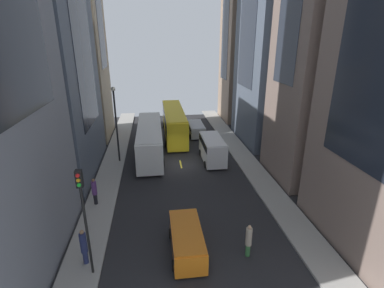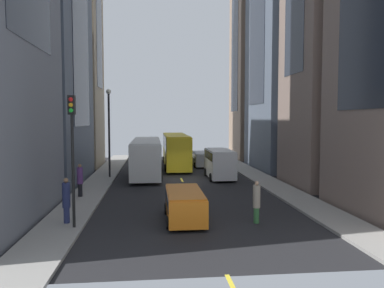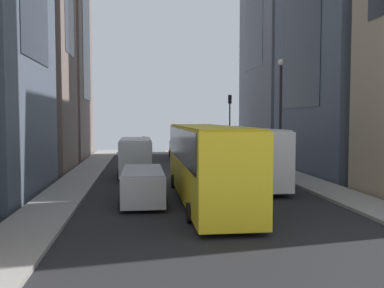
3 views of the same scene
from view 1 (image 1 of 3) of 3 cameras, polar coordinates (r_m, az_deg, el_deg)
name	(u,v)px [view 1 (image 1 of 3)]	position (r m, az deg, el deg)	size (l,w,h in m)	color
ground_plane	(181,164)	(30.24, -2.23, -3.99)	(40.28, 40.28, 0.00)	black
sidewalk_west	(112,167)	(30.46, -15.47, -4.43)	(2.31, 44.00, 0.15)	gray
sidewalk_east	(246,160)	(31.55, 10.52, -3.12)	(2.31, 44.00, 0.15)	gray
lane_stripe_1	(195,225)	(21.16, 0.55, -15.65)	(0.16, 2.00, 0.01)	yellow
lane_stripe_2	(181,164)	(30.24, -2.23, -3.98)	(0.16, 2.00, 0.01)	yellow
lane_stripe_3	(174,133)	(40.02, -3.64, 2.16)	(0.16, 2.00, 0.01)	yellow
lane_stripe_4	(169,114)	(50.09, -4.50, 5.86)	(0.16, 2.00, 0.01)	yellow
building_west_1	(27,61)	(29.41, -29.63, 13.94)	(9.54, 11.93, 20.93)	#4C5666
building_east_2	(288,10)	(37.24, 18.29, 23.70)	(9.05, 10.09, 30.48)	#4C5666
building_east_3	(247,25)	(46.69, 10.82, 22.02)	(6.61, 7.03, 28.21)	#937760
city_bus_white	(150,137)	(32.42, -8.29, 1.32)	(2.80, 12.23, 3.35)	silver
streetcar_yellow	(174,121)	(38.23, -3.57, 4.61)	(2.70, 12.68, 3.59)	yellow
delivery_van_white	(212,148)	(30.52, 4.03, -0.72)	(2.25, 5.20, 2.58)	white
car_silver_0	(196,128)	(38.90, 0.83, 3.10)	(2.08, 4.71, 1.58)	#B7BABF
car_orange_1	(187,239)	(18.52, -1.04, -18.08)	(2.02, 4.62, 1.57)	orange
pedestrian_crossing_near	(249,240)	(18.40, 11.04, -18.00)	(0.38, 0.38, 2.16)	#336B38
pedestrian_waiting_curb	(94,191)	(23.84, -18.60, -8.70)	(0.39, 0.39, 2.18)	black
pedestrian_crossing_mid	(84,246)	(18.42, -20.47, -18.25)	(0.38, 0.38, 2.24)	navy
traffic_light_near_corner	(83,205)	(15.92, -20.62, -11.18)	(0.32, 0.44, 6.24)	black
streetlamp_near	(116,118)	(30.12, -14.75, 5.05)	(0.44, 0.44, 7.77)	black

